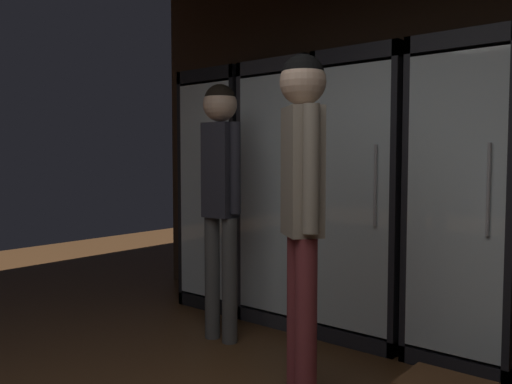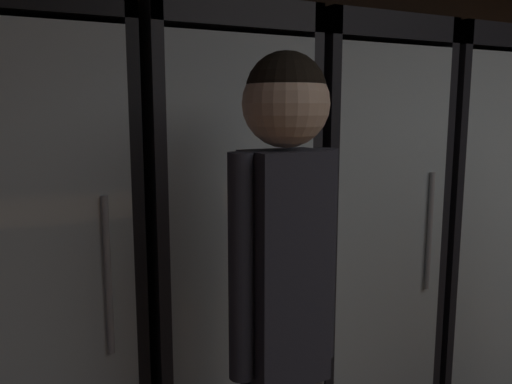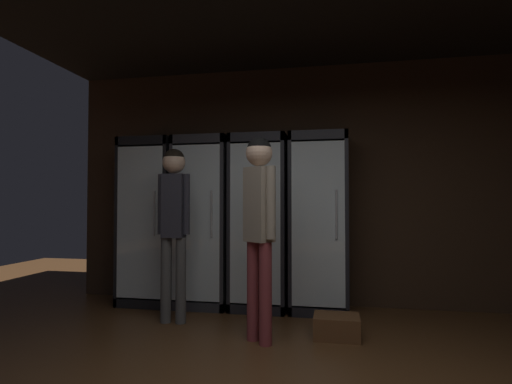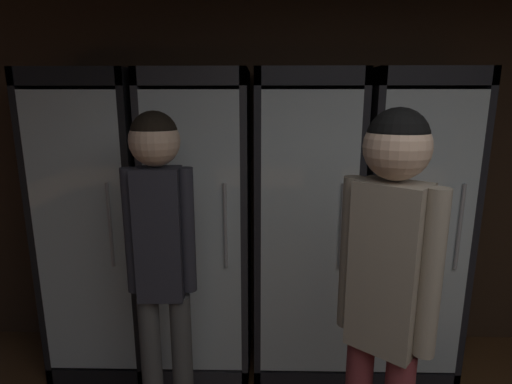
{
  "view_description": "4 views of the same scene",
  "coord_description": "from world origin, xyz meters",
  "px_view_note": "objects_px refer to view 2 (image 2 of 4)",
  "views": [
    {
      "loc": [
        1.05,
        -0.54,
        1.24
      ],
      "look_at": [
        -1.54,
        2.56,
        0.97
      ],
      "focal_mm": 37.08,
      "sensor_mm": 36.0,
      "label": 1
    },
    {
      "loc": [
        -2.05,
        0.84,
        1.57
      ],
      "look_at": [
        -1.11,
        2.73,
        1.23
      ],
      "focal_mm": 36.29,
      "sensor_mm": 36.0,
      "label": 2
    },
    {
      "loc": [
        0.19,
        -1.8,
        1.17
      ],
      "look_at": [
        -0.68,
        2.68,
        1.31
      ],
      "focal_mm": 28.5,
      "sensor_mm": 36.0,
      "label": 3
    },
    {
      "loc": [
        -0.9,
        0.25,
        1.76
      ],
      "look_at": [
        -0.95,
        2.58,
        1.23
      ],
      "focal_mm": 27.98,
      "sensor_mm": 36.0,
      "label": 4
    }
  ],
  "objects_px": {
    "cooler_center": "(345,246)",
    "cooler_right": "(449,230)",
    "cooler_far_left": "(37,287)",
    "shopper_far": "(284,287)",
    "cooler_left": "(212,265)"
  },
  "relations": [
    {
      "from": "cooler_far_left",
      "to": "shopper_far",
      "type": "bearing_deg",
      "value": -51.75
    },
    {
      "from": "cooler_center",
      "to": "cooler_right",
      "type": "bearing_deg",
      "value": -0.15
    },
    {
      "from": "cooler_far_left",
      "to": "cooler_left",
      "type": "bearing_deg",
      "value": 0.13
    },
    {
      "from": "cooler_far_left",
      "to": "cooler_center",
      "type": "xyz_separation_m",
      "value": [
        1.32,
        0.0,
        -0.01
      ]
    },
    {
      "from": "cooler_center",
      "to": "shopper_far",
      "type": "height_order",
      "value": "cooler_center"
    },
    {
      "from": "cooler_far_left",
      "to": "cooler_right",
      "type": "xyz_separation_m",
      "value": [
        1.98,
        -0.0,
        -0.0
      ]
    },
    {
      "from": "cooler_left",
      "to": "shopper_far",
      "type": "xyz_separation_m",
      "value": [
        -0.08,
        -0.74,
        0.15
      ]
    },
    {
      "from": "cooler_center",
      "to": "shopper_far",
      "type": "bearing_deg",
      "value": -135.16
    },
    {
      "from": "cooler_right",
      "to": "cooler_far_left",
      "type": "bearing_deg",
      "value": 179.99
    },
    {
      "from": "cooler_far_left",
      "to": "cooler_right",
      "type": "height_order",
      "value": "same"
    },
    {
      "from": "cooler_center",
      "to": "cooler_right",
      "type": "relative_size",
      "value": 1.0
    },
    {
      "from": "cooler_left",
      "to": "shopper_far",
      "type": "distance_m",
      "value": 0.76
    },
    {
      "from": "cooler_far_left",
      "to": "shopper_far",
      "type": "distance_m",
      "value": 0.95
    },
    {
      "from": "cooler_right",
      "to": "shopper_far",
      "type": "relative_size",
      "value": 1.13
    },
    {
      "from": "shopper_far",
      "to": "cooler_left",
      "type": "bearing_deg",
      "value": 83.7
    }
  ]
}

